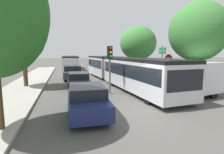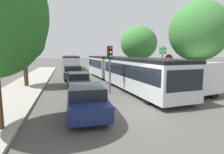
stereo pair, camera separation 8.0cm
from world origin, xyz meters
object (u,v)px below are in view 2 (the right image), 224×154
Objects in this scene: queued_car_navy at (86,100)px; no_entry_sign at (168,66)px; queued_car_graphite at (73,72)px; tree_right_near at (198,32)px; articulated_bus at (121,68)px; queued_car_black at (79,81)px; white_van at (188,79)px; tree_left_mid at (25,39)px; city_bus_rear at (71,62)px; tree_right_mid at (139,43)px; traffic_light at (110,59)px; direction_sign_post at (162,57)px.

no_entry_sign is (7.30, 4.59, 1.16)m from queued_car_navy.
tree_right_near reaches higher than queued_car_graphite.
queued_car_graphite is (-4.31, 4.03, -0.68)m from articulated_bus.
queued_car_black is at bearing -176.05° from queued_car_graphite.
queued_car_black is at bearing 1.00° from queued_car_navy.
tree_right_near reaches higher than queued_car_navy.
tree_left_mid is at bearing -41.22° from white_van.
articulated_bus is at bearing -164.04° from city_bus_rear.
tree_right_mid reaches higher than tree_left_mid.
city_bus_rear is 12.03m from queued_car_graphite.
traffic_light reaches higher than queued_car_black.
traffic_light is at bearing -32.87° from articulated_bus.
city_bus_rear is at bearing 0.67° from queued_car_graphite.
tree_right_near is at bearing -105.31° from queued_car_black.
tree_right_mid is (6.83, 10.70, 1.77)m from traffic_light.
tree_right_near reaches higher than tree_left_mid.
tree_right_near is (0.72, -3.75, 1.97)m from direction_sign_post.
articulated_bus is 4.39m from traffic_light.
direction_sign_post is (8.14, 1.02, 1.86)m from queued_car_black.
tree_right_near is (8.86, -2.73, 3.83)m from queued_car_black.
traffic_light is (2.15, 3.91, 1.78)m from queued_car_navy.
queued_car_graphite is at bearing -23.22° from direction_sign_post.
city_bus_rear is at bearing 170.01° from traffic_light.
articulated_bus is 8.66m from tree_left_mid.
direction_sign_post is 4.29m from tree_right_near.
tree_left_mid is at bearing 68.33° from queued_car_black.
direction_sign_post is at bearing -152.23° from city_bus_rear.
queued_car_graphite is 9.69m from direction_sign_post.
articulated_bus is at bearing -1.69° from tree_left_mid.
no_entry_sign is at bearing 75.38° from direction_sign_post.
queued_car_graphite is 1.59× the size of no_entry_sign.
tree_left_mid reaches higher than queued_car_graphite.
tree_right_near is 11.26m from tree_right_mid.
queued_car_graphite is 1.25× the size of direction_sign_post.
tree_right_near is at bearing 53.18° from no_entry_sign.
direction_sign_post reaches higher than articulated_bus.
tree_left_mid reaches higher than traffic_light.
queued_car_black is at bearing -101.74° from no_entry_sign.
queued_car_graphite is 0.66× the size of tree_right_near.
tree_left_mid is (-11.38, 3.31, 2.16)m from no_entry_sign.
tree_right_mid is (8.89, 8.53, 3.57)m from queued_car_black.
direction_sign_post is at bearing -3.66° from tree_left_mid.
tree_right_near is at bearing 106.34° from direction_sign_post.
direction_sign_post is 0.59× the size of tree_left_mid.
queued_car_black is at bearing 162.88° from tree_right_near.
white_van is at bearing -31.00° from tree_left_mid.
tree_left_mid reaches higher than queued_car_black.
traffic_light is at bearing -82.49° from no_entry_sign.
tree_right_mid is (9.10, 2.93, 3.49)m from queued_car_graphite.
traffic_light is 7.56m from tree_left_mid.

